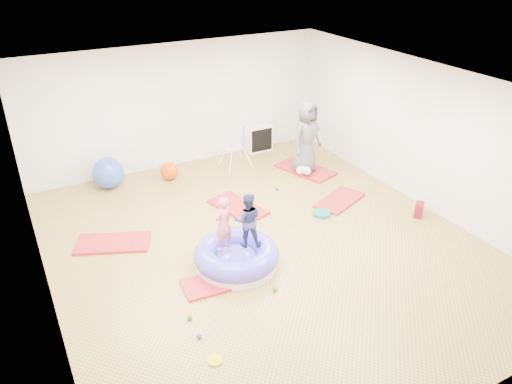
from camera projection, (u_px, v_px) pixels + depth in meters
room at (265, 172)px, 8.10m from camera, size 7.01×8.01×2.81m
gym_mat_front_left at (217, 283)px, 7.76m from camera, size 1.13×0.63×0.05m
gym_mat_mid_left at (113, 243)px, 8.74m from camera, size 1.40×1.07×0.05m
gym_mat_center_back at (238, 207)px, 9.89m from camera, size 0.91×1.34×0.05m
gym_mat_right at (339, 200)px, 10.14m from camera, size 1.26×0.96×0.05m
gym_mat_rear_right at (305, 170)px, 11.45m from camera, size 1.04×1.48×0.06m
inflatable_cushion at (236, 257)px, 8.11m from camera, size 1.40×1.40×0.44m
child_pink at (223, 221)px, 7.76m from camera, size 0.40×0.33×0.93m
child_navy at (247, 217)px, 7.87m from camera, size 0.56×0.51×0.93m
adult_caregiver at (306, 137)px, 10.99m from camera, size 0.90×0.71×1.61m
infant at (304, 170)px, 11.11m from camera, size 0.36×0.37×0.21m
ball_pit_balls at (223, 262)px, 8.21m from camera, size 3.35×3.33×0.07m
exercise_ball_blue at (108, 173)px, 10.57m from camera, size 0.67×0.67×0.67m
exercise_ball_orange at (169, 171)px, 10.98m from camera, size 0.40×0.40×0.40m
infant_play_gym at (235, 155)px, 11.45m from camera, size 0.64×0.61×0.49m
cube_shelf at (259, 138)px, 12.38m from camera, size 0.65×0.32×0.65m
balance_disc at (322, 214)px, 9.64m from camera, size 0.33×0.33×0.07m
backpack at (419, 210)px, 9.56m from camera, size 0.28×0.27×0.28m
yellow_toy at (215, 360)px, 6.35m from camera, size 0.20×0.20×0.03m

